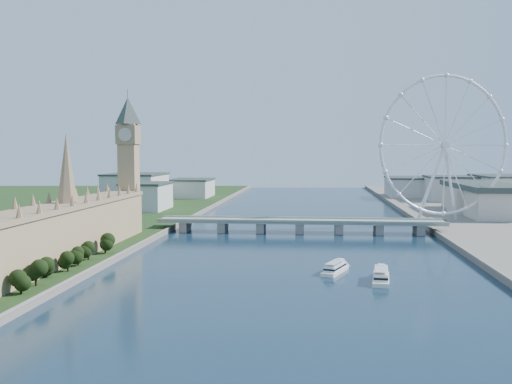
# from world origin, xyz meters

# --- Properties ---
(tree_row) EXTENTS (7.81, 215.81, 18.68)m
(tree_row) POSITION_xyz_m (-113.00, 74.00, 8.43)
(tree_row) COLOR black
(tree_row) RESTS_ON ground
(parliament_range) EXTENTS (24.00, 200.00, 70.00)m
(parliament_range) POSITION_xyz_m (-128.00, 170.00, 18.48)
(parliament_range) COLOR tan
(parliament_range) RESTS_ON ground
(big_ben) EXTENTS (20.02, 20.02, 110.00)m
(big_ben) POSITION_xyz_m (-128.00, 278.00, 66.57)
(big_ben) COLOR tan
(big_ben) RESTS_ON ground
(westminster_bridge) EXTENTS (220.00, 22.00, 9.50)m
(westminster_bridge) POSITION_xyz_m (0.00, 300.00, 6.63)
(westminster_bridge) COLOR gray
(westminster_bridge) RESTS_ON ground
(london_eye) EXTENTS (113.60, 39.12, 124.30)m
(london_eye) POSITION_xyz_m (119.98, 355.08, 67.52)
(london_eye) COLOR silver
(london_eye) RESTS_ON ground
(county_hall) EXTENTS (54.00, 144.00, 35.00)m
(county_hall) POSITION_xyz_m (175.00, 430.00, 0.00)
(county_hall) COLOR beige
(county_hall) RESTS_ON ground
(city_skyline) EXTENTS (505.00, 280.00, 32.00)m
(city_skyline) POSITION_xyz_m (39.22, 560.08, 16.96)
(city_skyline) COLOR beige
(city_skyline) RESTS_ON ground
(tour_boat_near) EXTENTS (16.62, 28.78, 6.18)m
(tour_boat_near) POSITION_xyz_m (21.86, 153.86, 0.00)
(tour_boat_near) COLOR white
(tour_boat_near) RESTS_ON ground
(tour_boat_far) EXTENTS (11.72, 31.96, 6.91)m
(tour_boat_far) POSITION_xyz_m (43.01, 135.68, 0.00)
(tour_boat_far) COLOR silver
(tour_boat_far) RESTS_ON ground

